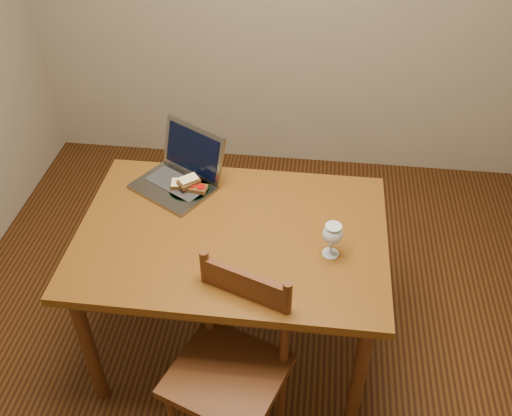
# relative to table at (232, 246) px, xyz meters

# --- Properties ---
(floor) EXTENTS (3.20, 3.20, 0.02)m
(floor) POSITION_rel_table_xyz_m (0.08, 0.00, -0.66)
(floor) COLOR black
(floor) RESTS_ON ground
(table) EXTENTS (1.30, 0.90, 0.74)m
(table) POSITION_rel_table_xyz_m (0.00, 0.00, 0.00)
(table) COLOR #4D2A0C
(table) RESTS_ON floor
(chair) EXTENTS (0.53, 0.52, 0.45)m
(chair) POSITION_rel_table_xyz_m (0.06, -0.46, -0.17)
(chair) COLOR #42230D
(chair) RESTS_ON floor
(plate) EXTENTS (0.19, 0.19, 0.02)m
(plate) POSITION_rel_table_xyz_m (-0.23, 0.25, 0.09)
(plate) COLOR black
(plate) RESTS_ON table
(sandwich_cheese) EXTENTS (0.11, 0.07, 0.03)m
(sandwich_cheese) POSITION_rel_table_xyz_m (-0.27, 0.26, 0.12)
(sandwich_cheese) COLOR #381E0C
(sandwich_cheese) RESTS_ON plate
(sandwich_tomato) EXTENTS (0.10, 0.07, 0.03)m
(sandwich_tomato) POSITION_rel_table_xyz_m (-0.20, 0.24, 0.12)
(sandwich_tomato) COLOR #381E0C
(sandwich_tomato) RESTS_ON plate
(sandwich_top) EXTENTS (0.11, 0.11, 0.03)m
(sandwich_top) POSITION_rel_table_xyz_m (-0.23, 0.25, 0.14)
(sandwich_top) COLOR #381E0C
(sandwich_top) RESTS_ON plate
(milk_glass) EXTENTS (0.08, 0.08, 0.16)m
(milk_glass) POSITION_rel_table_xyz_m (0.41, -0.08, 0.16)
(milk_glass) COLOR white
(milk_glass) RESTS_ON table
(laptop) EXTENTS (0.46, 0.45, 0.25)m
(laptop) POSITION_rel_table_xyz_m (-0.28, 0.31, 0.15)
(laptop) COLOR slate
(laptop) RESTS_ON table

